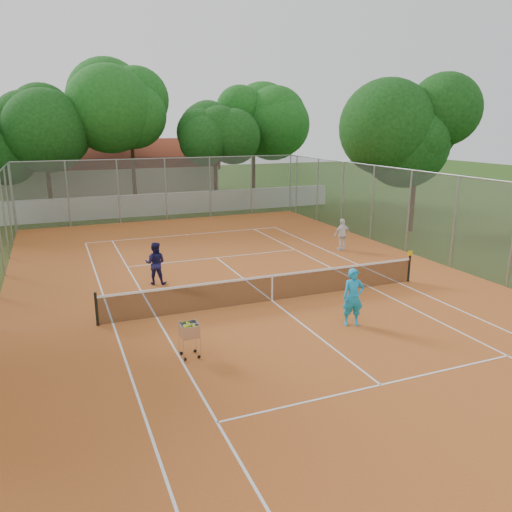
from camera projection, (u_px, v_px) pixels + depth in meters
name	position (u px, v px, depth m)	size (l,w,h in m)	color
ground	(272.00, 301.00, 17.69)	(120.00, 120.00, 0.00)	#1F3C10
court_pad	(272.00, 301.00, 17.68)	(18.00, 34.00, 0.02)	#B95C24
court_lines	(272.00, 301.00, 17.68)	(10.98, 23.78, 0.01)	white
tennis_net	(272.00, 288.00, 17.56)	(11.88, 0.10, 0.98)	black
perimeter_fence	(272.00, 247.00, 17.18)	(18.00, 34.00, 4.00)	slate
boundary_wall	(160.00, 204.00, 34.50)	(26.00, 0.30, 1.50)	white
clubhouse	(112.00, 172.00, 42.35)	(16.40, 9.00, 4.40)	beige
tropical_trees	(149.00, 140.00, 36.10)	(29.00, 19.00, 10.00)	#0D350F
player_near	(353.00, 297.00, 15.33)	(0.66, 0.43, 1.81)	#1899D3
player_far_left	(155.00, 263.00, 19.37)	(0.81, 0.63, 1.68)	#19194B
player_far_right	(342.00, 234.00, 24.65)	(0.93, 0.39, 1.59)	white
ball_hopper	(190.00, 339.00, 13.27)	(0.50, 0.50, 1.04)	silver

